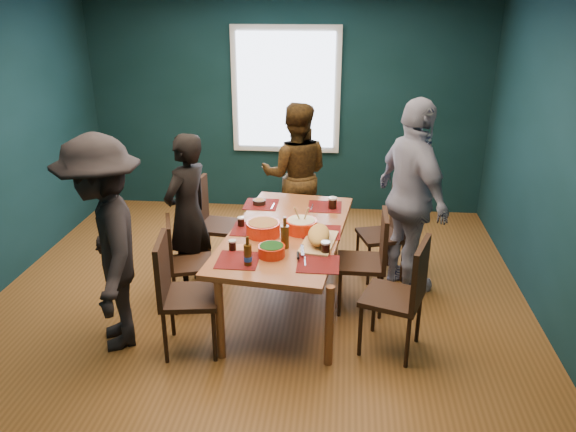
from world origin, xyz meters
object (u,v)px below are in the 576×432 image
object	(u,v)px
chair_left_mid	(181,256)
bowl_salad	(263,228)
cutting_board	(319,237)
chair_left_near	(178,287)
person_right	(412,198)
chair_right_far	(389,227)
chair_right_mid	(371,254)
person_near_left	(106,245)
chair_right_near	(405,289)
dining_table	(286,238)
bowl_herbs	(272,250)
person_far_left	(188,214)
person_back	(296,175)
chair_left_far	(209,217)
bowl_dumpling	(301,225)

from	to	relation	value
chair_left_mid	bowl_salad	xyz separation A→B (m)	(0.74, 0.02, 0.30)
cutting_board	chair_left_near	bearing A→B (deg)	-143.68
person_right	cutting_board	world-z (taller)	person_right
chair_right_far	cutting_board	distance (m)	1.15
chair_right_mid	person_right	bearing A→B (deg)	49.61
chair_right_far	person_near_left	size ratio (longest dim) A/B	0.52
chair_left_near	cutting_board	size ratio (longest dim) A/B	1.52
chair_right_near	cutting_board	bearing A→B (deg)	167.39
dining_table	bowl_herbs	distance (m)	0.53
chair_right_far	cutting_board	size ratio (longest dim) A/B	1.41
person_far_left	chair_right_mid	bearing A→B (deg)	106.59
chair_left_mid	person_near_left	distance (m)	0.82
chair_right_far	chair_left_mid	bearing A→B (deg)	-174.46
person_right	bowl_herbs	xyz separation A→B (m)	(-1.19, -0.94, -0.14)
dining_table	cutting_board	bearing A→B (deg)	-31.86
chair_right_far	person_back	bearing A→B (deg)	126.81
chair_right_far	person_back	distance (m)	1.26
person_far_left	person_back	xyz separation A→B (m)	(0.91, 1.17, 0.04)
chair_right_far	cutting_board	bearing A→B (deg)	-143.52
chair_left_far	chair_right_near	distance (m)	2.28
chair_left_far	person_far_left	xyz separation A→B (m)	(-0.09, -0.46, 0.21)
chair_left_mid	bowl_herbs	xyz separation A→B (m)	(0.87, -0.39, 0.29)
chair_right_mid	person_far_left	xyz separation A→B (m)	(-1.71, 0.23, 0.23)
bowl_salad	chair_right_mid	bearing A→B (deg)	6.54
bowl_herbs	bowl_dumpling	bearing A→B (deg)	68.96
person_near_left	chair_left_mid	bearing A→B (deg)	121.90
chair_right_far	person_far_left	bearing A→B (deg)	175.78
chair_left_near	bowl_salad	distance (m)	0.92
person_far_left	bowl_salad	xyz separation A→B (m)	(0.76, -0.33, 0.03)
person_back	chair_left_mid	bearing A→B (deg)	56.91
chair_left_far	chair_left_near	bearing A→B (deg)	-79.50
person_far_left	chair_right_near	bearing A→B (deg)	89.73
chair_right_near	person_right	distance (m)	1.15
chair_left_mid	chair_left_near	size ratio (longest dim) A/B	0.87
bowl_herbs	cutting_board	xyz separation A→B (m)	(0.36, 0.28, 0.01)
dining_table	bowl_salad	distance (m)	0.26
dining_table	person_right	world-z (taller)	person_right
chair_left_near	chair_right_near	size ratio (longest dim) A/B	1.00
chair_left_mid	person_back	xyz separation A→B (m)	(0.89, 1.52, 0.31)
person_far_left	chair_left_mid	bearing A→B (deg)	27.57
chair_left_mid	person_near_left	bearing A→B (deg)	-141.21
bowl_dumpling	cutting_board	world-z (taller)	bowl_dumpling
chair_right_near	bowl_salad	xyz separation A→B (m)	(-1.18, 0.54, 0.23)
person_far_left	person_right	bearing A→B (deg)	119.72
chair_left_near	bowl_dumpling	xyz separation A→B (m)	(0.90, 0.79, 0.23)
person_far_left	chair_left_far	bearing A→B (deg)	-166.87
bowl_herbs	cutting_board	distance (m)	0.46
dining_table	person_near_left	world-z (taller)	person_near_left
chair_right_mid	person_right	size ratio (longest dim) A/B	0.50
chair_right_near	person_far_left	xyz separation A→B (m)	(-1.94, 0.88, 0.20)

